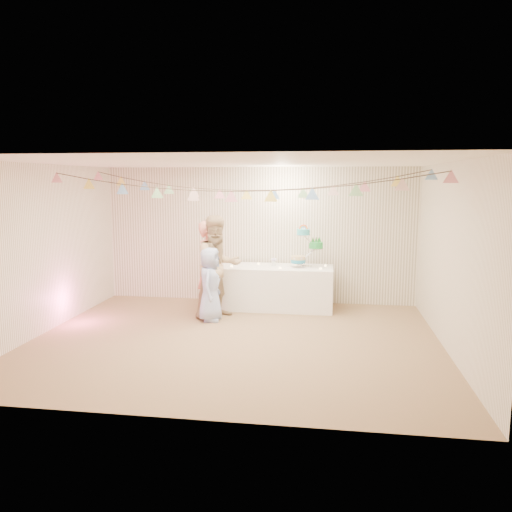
# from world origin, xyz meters

# --- Properties ---
(floor) EXTENTS (6.00, 6.00, 0.00)m
(floor) POSITION_xyz_m (0.00, 0.00, 0.00)
(floor) COLOR #816346
(floor) RESTS_ON ground
(ceiling) EXTENTS (6.00, 6.00, 0.00)m
(ceiling) POSITION_xyz_m (0.00, 0.00, 2.60)
(ceiling) COLOR white
(ceiling) RESTS_ON ground
(back_wall) EXTENTS (6.00, 6.00, 0.00)m
(back_wall) POSITION_xyz_m (0.00, 2.50, 1.30)
(back_wall) COLOR white
(back_wall) RESTS_ON ground
(front_wall) EXTENTS (6.00, 6.00, 0.00)m
(front_wall) POSITION_xyz_m (0.00, -2.50, 1.30)
(front_wall) COLOR white
(front_wall) RESTS_ON ground
(left_wall) EXTENTS (5.00, 5.00, 0.00)m
(left_wall) POSITION_xyz_m (-3.00, 0.00, 1.30)
(left_wall) COLOR white
(left_wall) RESTS_ON ground
(right_wall) EXTENTS (5.00, 5.00, 0.00)m
(right_wall) POSITION_xyz_m (3.00, 0.00, 1.30)
(right_wall) COLOR white
(right_wall) RESTS_ON ground
(table) EXTENTS (2.08, 0.83, 0.78)m
(table) POSITION_xyz_m (0.40, 1.99, 0.39)
(table) COLOR white
(table) RESTS_ON floor
(cake_stand) EXTENTS (0.64, 0.38, 0.72)m
(cake_stand) POSITION_xyz_m (0.95, 2.04, 1.11)
(cake_stand) COLOR silver
(cake_stand) RESTS_ON table
(cake_bottom) EXTENTS (0.31, 0.31, 0.15)m
(cake_bottom) POSITION_xyz_m (0.80, 1.98, 0.84)
(cake_bottom) COLOR teal
(cake_bottom) RESTS_ON cake_stand
(cake_middle) EXTENTS (0.27, 0.27, 0.22)m
(cake_middle) POSITION_xyz_m (1.13, 2.13, 1.11)
(cake_middle) COLOR green
(cake_middle) RESTS_ON cake_stand
(cake_top_tier) EXTENTS (0.25, 0.25, 0.19)m
(cake_top_tier) POSITION_xyz_m (0.89, 2.01, 1.38)
(cake_top_tier) COLOR #3EB7C3
(cake_top_tier) RESTS_ON cake_stand
(platter) EXTENTS (0.35, 0.35, 0.02)m
(platter) POSITION_xyz_m (-0.06, 1.94, 0.76)
(platter) COLOR white
(platter) RESTS_ON table
(posy) EXTENTS (0.13, 0.13, 0.15)m
(posy) POSITION_xyz_m (0.35, 2.04, 0.83)
(posy) COLOR white
(posy) RESTS_ON table
(person_adult_a) EXTENTS (0.50, 0.67, 1.64)m
(person_adult_a) POSITION_xyz_m (-0.73, 1.50, 0.82)
(person_adult_a) COLOR #EF917D
(person_adult_a) RESTS_ON floor
(person_adult_b) EXTENTS (1.08, 1.05, 1.76)m
(person_adult_b) POSITION_xyz_m (-0.53, 1.25, 0.88)
(person_adult_b) COLOR tan
(person_adult_b) RESTS_ON floor
(person_child) EXTENTS (0.40, 0.61, 1.25)m
(person_child) POSITION_xyz_m (-0.61, 0.99, 0.62)
(person_child) COLOR #A1B3E4
(person_child) RESTS_ON floor
(bunting_back) EXTENTS (5.60, 1.10, 0.40)m
(bunting_back) POSITION_xyz_m (0.00, 1.10, 2.35)
(bunting_back) COLOR pink
(bunting_back) RESTS_ON ceiling
(bunting_front) EXTENTS (5.60, 0.90, 0.36)m
(bunting_front) POSITION_xyz_m (0.00, -0.20, 2.32)
(bunting_front) COLOR #72A5E5
(bunting_front) RESTS_ON ceiling
(tealight_0) EXTENTS (0.04, 0.04, 0.03)m
(tealight_0) POSITION_xyz_m (-0.40, 1.84, 0.80)
(tealight_0) COLOR #FFD88C
(tealight_0) RESTS_ON table
(tealight_1) EXTENTS (0.04, 0.04, 0.03)m
(tealight_1) POSITION_xyz_m (0.05, 2.17, 0.80)
(tealight_1) COLOR #FFD88C
(tealight_1) RESTS_ON table
(tealight_2) EXTENTS (0.04, 0.04, 0.03)m
(tealight_2) POSITION_xyz_m (0.50, 1.77, 0.80)
(tealight_2) COLOR #FFD88C
(tealight_2) RESTS_ON table
(tealight_3) EXTENTS (0.04, 0.04, 0.03)m
(tealight_3) POSITION_xyz_m (0.75, 2.21, 0.80)
(tealight_3) COLOR #FFD88C
(tealight_3) RESTS_ON table
(tealight_4) EXTENTS (0.04, 0.04, 0.03)m
(tealight_4) POSITION_xyz_m (1.22, 1.81, 0.80)
(tealight_4) COLOR #FFD88C
(tealight_4) RESTS_ON table
(tealight_5) EXTENTS (0.04, 0.04, 0.03)m
(tealight_5) POSITION_xyz_m (1.30, 2.14, 0.80)
(tealight_5) COLOR #FFD88C
(tealight_5) RESTS_ON table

